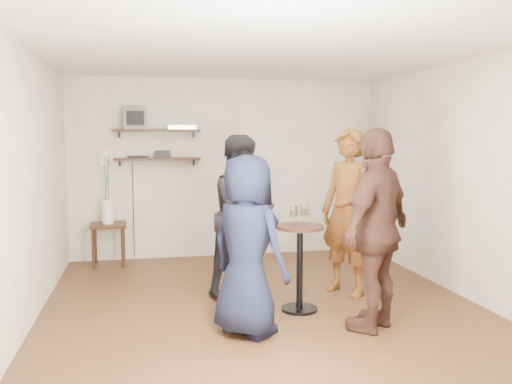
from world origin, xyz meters
TOP-DOWN VIEW (x-y plane):
  - room at (0.00, 0.00)m, footprint 4.58×5.08m
  - shelf_upper at (-1.00, 2.38)m, footprint 1.20×0.25m
  - shelf_lower at (-1.00, 2.38)m, footprint 1.20×0.25m
  - crt_monitor at (-1.29, 2.38)m, footprint 0.32×0.30m
  - dvd_deck at (-0.65, 2.38)m, footprint 0.40×0.24m
  - radio at (-0.93, 2.38)m, footprint 0.22×0.10m
  - power_strip at (-1.26, 2.42)m, footprint 0.30×0.05m
  - side_table at (-1.69, 2.20)m, footprint 0.51×0.51m
  - vase_lilies at (-1.69, 2.20)m, footprint 0.20×0.21m
  - drinks_table at (0.34, -0.20)m, footprint 0.48×0.48m
  - wine_glass_fl at (0.26, -0.24)m, footprint 0.07×0.07m
  - wine_glass_fr at (0.40, -0.23)m, footprint 0.07×0.07m
  - wine_glass_bl at (0.31, -0.13)m, footprint 0.06×0.06m
  - wine_glass_br at (0.38, -0.19)m, footprint 0.07×0.07m
  - person_plaid at (1.04, 0.27)m, footprint 0.75×0.81m
  - person_dark at (-0.11, 0.51)m, footprint 1.10×1.04m
  - person_navy at (-0.30, -0.74)m, footprint 0.90×0.94m
  - person_brown at (0.88, -0.85)m, footprint 1.13×1.04m

SIDE VIEW (x-z plane):
  - side_table at x=-1.69m, z-range 0.19..0.77m
  - drinks_table at x=0.34m, z-range 0.13..1.01m
  - person_navy at x=-0.30m, z-range 0.00..1.62m
  - person_dark at x=-0.11m, z-range 0.00..1.79m
  - vase_lilies at x=-1.69m, z-range 0.38..1.45m
  - person_brown at x=0.88m, z-range 0.00..1.86m
  - person_plaid at x=1.04m, z-range 0.00..1.86m
  - wine_glass_bl at x=0.31m, z-range 0.92..1.11m
  - wine_glass_fr at x=0.40m, z-range 0.92..1.11m
  - wine_glass_fl at x=0.26m, z-range 0.92..1.12m
  - wine_glass_br at x=0.38m, z-range 0.92..1.14m
  - room at x=0.00m, z-range -0.04..2.64m
  - shelf_lower at x=-1.00m, z-range 1.43..1.47m
  - power_strip at x=-1.26m, z-range 1.47..1.50m
  - radio at x=-0.93m, z-range 1.47..1.57m
  - shelf_upper at x=-1.00m, z-range 1.83..1.87m
  - dvd_deck at x=-0.65m, z-range 1.87..1.93m
  - crt_monitor at x=-1.29m, z-range 1.87..2.17m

